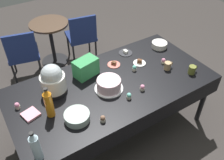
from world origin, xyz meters
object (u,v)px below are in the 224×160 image
cupcake_cocoa (129,96)px  ceramic_snack_bowl (159,45)px  cupcake_mint (134,68)px  soda_bottle_water (36,147)px  coffee_mug_olive (192,70)px  cupcake_rose (142,88)px  glass_salad_bowl (77,116)px  round_cafe_table (51,36)px  cupcake_lemon (103,119)px  frosted_layer_cake (109,85)px  dessert_plate_coral (114,64)px  dessert_plate_charcoal (125,53)px  potluck_table (112,88)px  slow_cooker (53,80)px  cupcake_vanilla (17,106)px  cupcake_berry (163,61)px  dessert_plate_white (139,62)px  soda_carton (86,68)px  coffee_mug_tan (168,66)px  maroon_chair_left (23,52)px  maroon_chair_right (82,35)px  soda_bottle_orange_juice (49,103)px

cupcake_cocoa → ceramic_snack_bowl: bearing=32.6°
cupcake_mint → soda_bottle_water: (-1.30, -0.50, 0.11)m
cupcake_cocoa → coffee_mug_olive: (0.83, -0.05, 0.02)m
cupcake_rose → coffee_mug_olive: coffee_mug_olive is taller
glass_salad_bowl → round_cafe_table: 2.07m
cupcake_lemon → round_cafe_table: cupcake_lemon is taller
frosted_layer_cake → cupcake_rose: bearing=-35.1°
cupcake_lemon → coffee_mug_olive: coffee_mug_olive is taller
glass_salad_bowl → ceramic_snack_bowl: bearing=20.3°
dessert_plate_coral → round_cafe_table: 1.52m
dessert_plate_charcoal → cupcake_lemon: cupcake_lemon is taller
frosted_layer_cake → cupcake_lemon: 0.44m
potluck_table → round_cafe_table: potluck_table is taller
cupcake_lemon → soda_bottle_water: 0.63m
cupcake_lemon → ceramic_snack_bowl: bearing=28.4°
frosted_layer_cake → slow_cooker: (-0.49, 0.26, 0.10)m
cupcake_cocoa → cupcake_vanilla: (-0.98, 0.46, 0.00)m
frosted_layer_cake → cupcake_berry: size_ratio=4.45×
dessert_plate_coral → cupcake_vanilla: bearing=-175.5°
dessert_plate_white → soda_carton: soda_carton is taller
cupcake_rose → soda_carton: (-0.37, 0.53, 0.07)m
cupcake_mint → frosted_layer_cake: bearing=-164.7°
dessert_plate_charcoal → cupcake_berry: cupcake_berry is taller
potluck_table → soda_bottle_water: bearing=-155.2°
dessert_plate_coral → cupcake_cocoa: size_ratio=2.23×
glass_salad_bowl → cupcake_berry: bearing=10.7°
coffee_mug_tan → maroon_chair_left: (-1.24, 1.64, -0.30)m
cupcake_cocoa → coffee_mug_olive: bearing=-3.2°
dessert_plate_coral → coffee_mug_tan: 0.62m
cupcake_rose → maroon_chair_right: size_ratio=0.08×
potluck_table → coffee_mug_olive: bearing=-20.9°
cupcake_lemon → round_cafe_table: 2.18m
dessert_plate_white → slow_cooker: bearing=176.0°
dessert_plate_charcoal → coffee_mug_tan: 0.57m
ceramic_snack_bowl → maroon_chair_right: bearing=112.5°
ceramic_snack_bowl → frosted_layer_cake: bearing=-161.0°
cupcake_mint → cupcake_vanilla: (-1.29, 0.12, 0.00)m
frosted_layer_cake → cupcake_mint: frosted_layer_cake is taller
cupcake_berry → coffee_mug_tan: coffee_mug_tan is taller
potluck_table → dessert_plate_white: (0.47, 0.13, 0.07)m
coffee_mug_olive → coffee_mug_tan: bearing=131.3°
dessert_plate_coral → coffee_mug_tan: bearing=-39.6°
potluck_table → cupcake_vanilla: bearing=169.2°
glass_salad_bowl → soda_bottle_orange_juice: size_ratio=0.71×
soda_bottle_water → maroon_chair_right: bearing=55.5°
glass_salad_bowl → dessert_plate_coral: glass_salad_bowl is taller
cupcake_vanilla → soda_bottle_orange_juice: (0.24, -0.25, 0.12)m
cupcake_rose → soda_bottle_orange_juice: soda_bottle_orange_juice is taller
dessert_plate_coral → cupcake_vanilla: (-1.15, -0.09, 0.02)m
dessert_plate_coral → soda_carton: (-0.36, 0.01, 0.09)m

